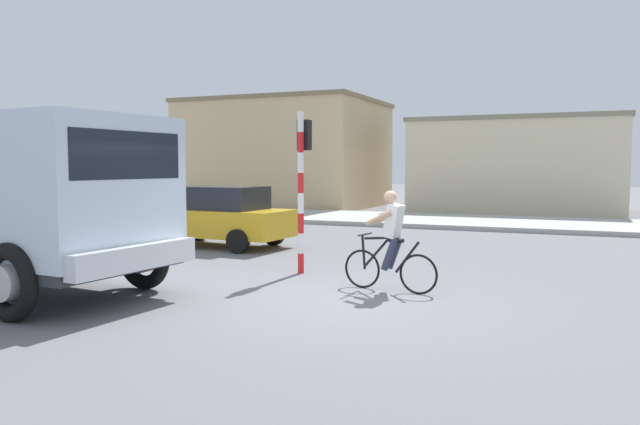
{
  "coord_description": "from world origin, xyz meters",
  "views": [
    {
      "loc": [
        3.54,
        -8.88,
        2.14
      ],
      "look_at": [
        -1.33,
        2.5,
        1.2
      ],
      "focal_mm": 34.61,
      "sensor_mm": 36.0,
      "label": 1
    }
  ],
  "objects": [
    {
      "name": "ground_plane",
      "position": [
        0.0,
        0.0,
        0.0
      ],
      "size": [
        120.0,
        120.0,
        0.0
      ],
      "primitive_type": "plane",
      "color": "slate"
    },
    {
      "name": "cyclist",
      "position": [
        0.55,
        1.15,
        0.86
      ],
      "size": [
        1.72,
        0.54,
        1.72
      ],
      "color": "black",
      "rests_on": "ground"
    },
    {
      "name": "traffic_light_pole",
      "position": [
        -1.6,
        2.24,
        2.07
      ],
      "size": [
        0.24,
        0.43,
        3.2
      ],
      "color": "red",
      "rests_on": "ground"
    },
    {
      "name": "building_mid_block",
      "position": [
        0.67,
        21.27,
        2.16
      ],
      "size": [
        9.36,
        5.82,
        4.32
      ],
      "color": "beige",
      "rests_on": "ground"
    },
    {
      "name": "building_corner_left",
      "position": [
        -11.06,
        20.74,
        2.77
      ],
      "size": [
        9.62,
        7.84,
        5.52
      ],
      "color": "#D1B284",
      "rests_on": "ground"
    },
    {
      "name": "sidewalk_far",
      "position": [
        0.0,
        14.09,
        0.08
      ],
      "size": [
        80.0,
        5.0,
        0.16
      ],
      "primitive_type": "cube",
      "color": "#ADADA8",
      "rests_on": "ground"
    },
    {
      "name": "truck_foreground",
      "position": [
        -5.11,
        -1.5,
        1.67
      ],
      "size": [
        5.6,
        3.16,
        2.9
      ],
      "color": "silver",
      "rests_on": "ground"
    },
    {
      "name": "car_red_near",
      "position": [
        -5.33,
        5.0,
        0.82
      ],
      "size": [
        4.1,
        2.07,
        1.6
      ],
      "color": "gold",
      "rests_on": "ground"
    }
  ]
}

